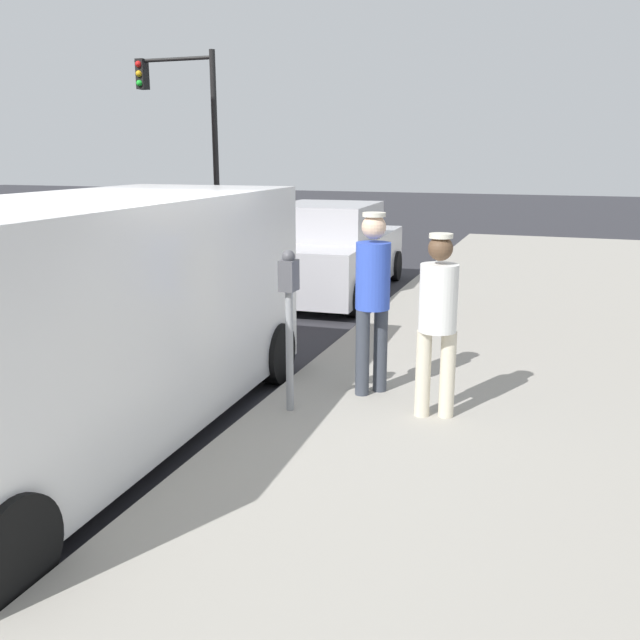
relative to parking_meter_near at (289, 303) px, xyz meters
The scene contains 8 objects.
ground_plane 1.93m from the parking_meter_near, 152.37° to the right, with size 80.00×80.00×0.00m, color #2D2D33.
sidewalk_slab 2.52m from the parking_meter_near, 18.19° to the right, with size 5.00×32.00×0.15m, color #9E998E.
parking_meter_near is the anchor object (origin of this frame).
pedestrian_in_blue 0.93m from the parking_meter_near, 50.81° to the left, with size 0.34×0.34×1.81m.
pedestrian_in_white 1.34m from the parking_meter_near, 13.21° to the left, with size 0.35×0.34×1.69m.
parked_van 1.79m from the parking_meter_near, 147.10° to the right, with size 2.27×5.26×2.15m.
parked_sedan_ahead 6.23m from the parking_meter_near, 105.33° to the left, with size 2.12×4.48×1.65m.
traffic_light_corner 14.11m from the parking_meter_near, 123.74° to the left, with size 2.48×0.42×5.20m.
Camera 1 is at (3.65, -4.90, 2.51)m, focal length 38.19 mm.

